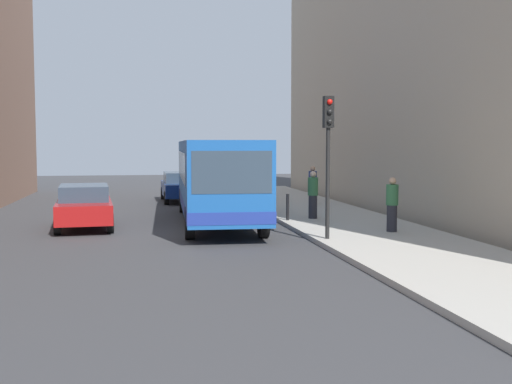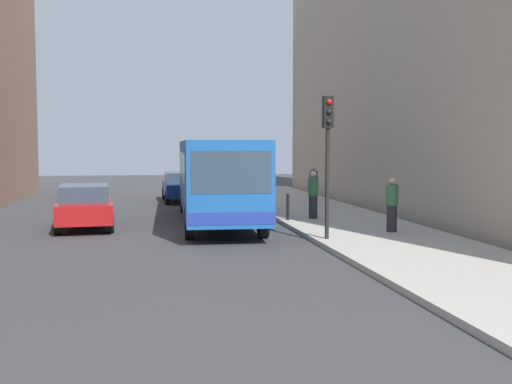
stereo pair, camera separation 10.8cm
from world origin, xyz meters
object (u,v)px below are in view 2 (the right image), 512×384
(car_beside_bus, at_px, (85,205))
(car_behind_bus, at_px, (182,186))
(pedestrian_mid_sidewalk, at_px, (313,195))
(pedestrian_far_sidewalk, at_px, (314,185))
(pedestrian_near_signal, at_px, (392,205))
(bollard_near, at_px, (288,207))
(bollard_mid, at_px, (271,200))
(traffic_light, at_px, (328,140))
(bus, at_px, (217,176))

(car_beside_bus, relative_size, car_behind_bus, 1.02)
(pedestrian_mid_sidewalk, height_order, pedestrian_far_sidewalk, pedestrian_mid_sidewalk)
(pedestrian_near_signal, height_order, pedestrian_far_sidewalk, pedestrian_far_sidewalk)
(bollard_near, relative_size, bollard_mid, 1.00)
(traffic_light, xyz_separation_m, pedestrian_near_signal, (2.42, 1.08, -2.00))
(car_behind_bus, bearing_deg, bus, 93.70)
(car_behind_bus, height_order, pedestrian_mid_sidewalk, pedestrian_mid_sidewalk)
(pedestrian_near_signal, bearing_deg, pedestrian_mid_sidewalk, -84.50)
(bollard_mid, bearing_deg, car_behind_bus, 115.18)
(bollard_near, bearing_deg, car_beside_bus, 177.83)
(bus, relative_size, pedestrian_far_sidewalk, 6.40)
(car_behind_bus, relative_size, traffic_light, 1.08)
(car_behind_bus, bearing_deg, bollard_mid, 114.21)
(bollard_mid, distance_m, pedestrian_near_signal, 7.06)
(bus, bearing_deg, car_beside_bus, 10.40)
(car_beside_bus, distance_m, bollard_mid, 7.66)
(bollard_near, bearing_deg, bus, 159.32)
(car_beside_bus, xyz_separation_m, bollard_near, (7.13, -0.27, -0.16))
(bollard_mid, bearing_deg, bus, -139.30)
(car_behind_bus, relative_size, bollard_mid, 4.66)
(pedestrian_far_sidewalk, bearing_deg, pedestrian_near_signal, -136.64)
(bollard_mid, bearing_deg, bollard_near, -90.00)
(car_behind_bus, height_order, traffic_light, traffic_light)
(pedestrian_far_sidewalk, bearing_deg, bollard_near, -159.40)
(bollard_mid, xyz_separation_m, pedestrian_near_signal, (2.52, -6.58, 0.38))
(car_behind_bus, distance_m, pedestrian_mid_sidewalk, 10.42)
(bus, height_order, pedestrian_mid_sidewalk, bus)
(car_beside_bus, height_order, traffic_light, traffic_light)
(car_beside_bus, bearing_deg, pedestrian_mid_sidewalk, 176.30)
(car_behind_bus, distance_m, bollard_mid, 7.54)
(pedestrian_mid_sidewalk, bearing_deg, car_beside_bus, 96.18)
(bus, bearing_deg, pedestrian_near_signal, 140.58)
(car_beside_bus, distance_m, bollard_near, 7.14)
(car_beside_bus, relative_size, bollard_mid, 4.76)
(traffic_light, relative_size, pedestrian_mid_sidewalk, 2.34)
(traffic_light, bearing_deg, bus, 114.94)
(car_beside_bus, height_order, bollard_mid, car_beside_bus)
(bus, height_order, pedestrian_near_signal, bus)
(traffic_light, xyz_separation_m, bollard_near, (-0.10, 4.60, -2.38))
(pedestrian_mid_sidewalk, distance_m, pedestrian_far_sidewalk, 5.92)
(car_beside_bus, relative_size, pedestrian_near_signal, 2.65)
(bus, xyz_separation_m, car_beside_bus, (-4.65, -0.66, -0.94))
(pedestrian_mid_sidewalk, bearing_deg, bollard_mid, 26.61)
(traffic_light, bearing_deg, car_behind_bus, 102.86)
(pedestrian_near_signal, bearing_deg, traffic_light, 8.70)
(bollard_mid, bearing_deg, car_beside_bus, -158.62)
(bollard_near, bearing_deg, traffic_light, -88.75)
(bus, height_order, pedestrian_far_sidewalk, bus)
(bus, distance_m, pedestrian_near_signal, 6.73)
(bollard_mid, distance_m, pedestrian_mid_sidewalk, 2.92)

